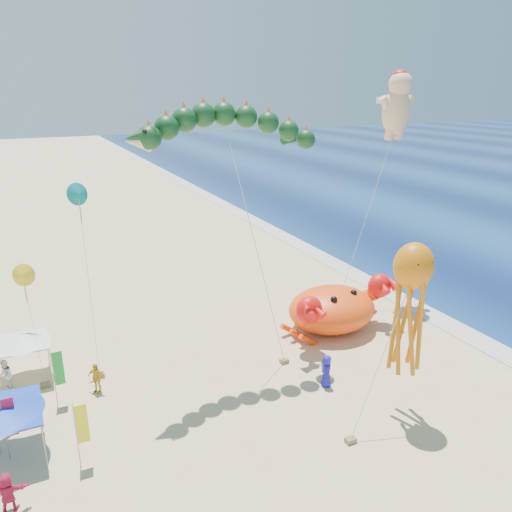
{
  "coord_description": "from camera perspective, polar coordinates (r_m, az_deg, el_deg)",
  "views": [
    {
      "loc": [
        -13.8,
        -22.73,
        15.78
      ],
      "look_at": [
        -2.0,
        2.0,
        6.5
      ],
      "focal_mm": 35.0,
      "sensor_mm": 36.0,
      "label": 1
    }
  ],
  "objects": [
    {
      "name": "foam_strip",
      "position": [
        37.83,
        21.08,
        -7.28
      ],
      "size": [
        320.0,
        320.0,
        0.0
      ],
      "primitive_type": "plane",
      "color": "silver",
      "rests_on": "ground"
    },
    {
      "name": "dragon_kite",
      "position": [
        26.63,
        -3.33,
        13.77
      ],
      "size": [
        10.92,
        3.49,
        14.7
      ],
      "color": "#0E3517",
      "rests_on": "ground"
    },
    {
      "name": "feather_flags",
      "position": [
        25.92,
        -26.32,
        -15.56
      ],
      "size": [
        8.29,
        5.24,
        3.2
      ],
      "color": "gray",
      "rests_on": "ground"
    },
    {
      "name": "beachgoers",
      "position": [
        27.93,
        -20.37,
        -14.81
      ],
      "size": [
        19.3,
        11.09,
        1.88
      ],
      "color": "gold",
      "rests_on": "ground"
    },
    {
      "name": "canopy_white",
      "position": [
        31.08,
        -25.25,
        -8.64
      ],
      "size": [
        3.05,
        3.05,
        2.71
      ],
      "color": "gray",
      "rests_on": "ground"
    },
    {
      "name": "cherub_kite",
      "position": [
        38.96,
        15.85,
        16.41
      ],
      "size": [
        6.66,
        2.55,
        16.99
      ],
      "color": "#F1BB93",
      "rests_on": "ground"
    },
    {
      "name": "crab_inflatable",
      "position": [
        34.37,
        8.8,
        -5.88
      ],
      "size": [
        8.31,
        6.16,
        3.64
      ],
      "color": "#FF450D",
      "rests_on": "ground"
    },
    {
      "name": "ground",
      "position": [
        30.92,
        5.06,
        -12.06
      ],
      "size": [
        320.0,
        320.0,
        0.0
      ],
      "primitive_type": "plane",
      "color": "#D1B784",
      "rests_on": "ground"
    },
    {
      "name": "small_kites",
      "position": [
        27.43,
        -26.83,
        -2.65
      ],
      "size": [
        8.66,
        12.25,
        10.8
      ],
      "color": "#E0188E",
      "rests_on": "ground"
    },
    {
      "name": "octopus_kite",
      "position": [
        25.02,
        17.19,
        -4.66
      ],
      "size": [
        5.02,
        2.13,
        9.0
      ],
      "color": "orange",
      "rests_on": "ground"
    }
  ]
}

